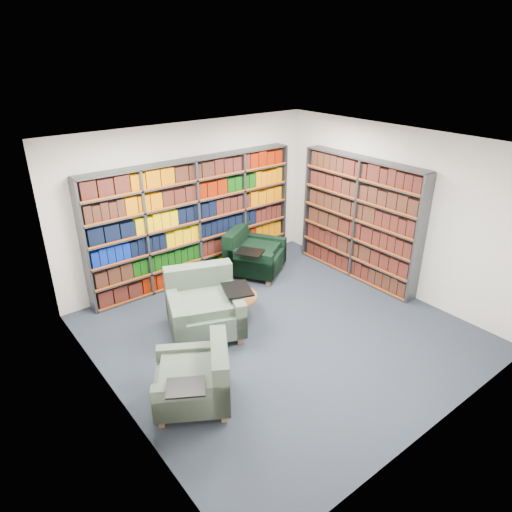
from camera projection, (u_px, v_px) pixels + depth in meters
room_shell at (283, 248)px, 6.32m from camera, size 5.02×5.02×2.82m
bookshelf_back at (196, 221)px, 8.12m from camera, size 4.00×0.28×2.20m
bookshelf_right at (359, 220)px, 8.18m from camera, size 0.28×2.50×2.20m
chair_teal_left at (204, 307)px, 6.84m from camera, size 1.37×1.33×0.94m
chair_green_right at (251, 255)px, 8.59m from camera, size 1.30×1.30×0.86m
chair_teal_front at (199, 380)px, 5.44m from camera, size 1.20×1.20×0.79m
coffee_table at (233, 299)px, 7.22m from camera, size 0.77×0.77×0.54m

